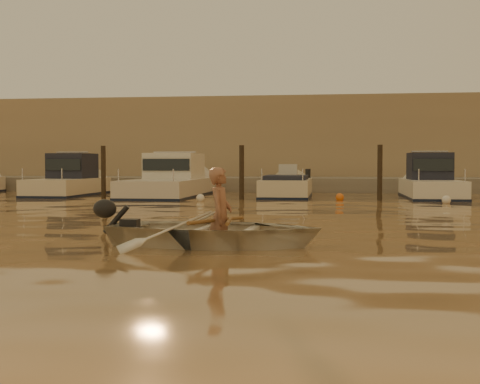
# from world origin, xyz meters

# --- Properties ---
(ground_plane) EXTENTS (160.00, 160.00, 0.00)m
(ground_plane) POSITION_xyz_m (0.00, 0.00, 0.00)
(ground_plane) COLOR olive
(ground_plane) RESTS_ON ground
(dinghy) EXTENTS (3.71, 2.80, 0.73)m
(dinghy) POSITION_xyz_m (1.23, 0.17, 0.24)
(dinghy) COLOR silver
(dinghy) RESTS_ON ground_plane
(person) EXTENTS (0.43, 0.61, 1.58)m
(person) POSITION_xyz_m (1.33, 0.16, 0.49)
(person) COLOR #98634C
(person) RESTS_ON dinghy
(outboard_motor) EXTENTS (0.93, 0.47, 0.70)m
(outboard_motor) POSITION_xyz_m (-0.26, 0.30, 0.28)
(outboard_motor) COLOR black
(outboard_motor) RESTS_ON dinghy
(oar_port) EXTENTS (0.32, 2.09, 0.13)m
(oar_port) POSITION_xyz_m (1.48, 0.15, 0.42)
(oar_port) COLOR brown
(oar_port) RESTS_ON dinghy
(oar_starboard) EXTENTS (0.59, 2.05, 0.13)m
(oar_starboard) POSITION_xyz_m (1.28, 0.17, 0.42)
(oar_starboard) COLOR brown
(oar_starboard) RESTS_ON dinghy
(moored_boat_1) EXTENTS (1.98, 5.98, 1.75)m
(moored_boat_1) POSITION_xyz_m (-7.83, 16.00, 0.62)
(moored_boat_1) COLOR beige
(moored_boat_1) RESTS_ON ground_plane
(moored_boat_2) EXTENTS (2.51, 8.32, 1.75)m
(moored_boat_2) POSITION_xyz_m (-3.44, 16.00, 0.62)
(moored_boat_2) COLOR silver
(moored_boat_2) RESTS_ON ground_plane
(moored_boat_3) EXTENTS (1.87, 5.47, 0.95)m
(moored_boat_3) POSITION_xyz_m (1.30, 16.00, 0.22)
(moored_boat_3) COLOR beige
(moored_boat_3) RESTS_ON ground_plane
(moored_boat_4) EXTENTS (1.96, 6.14, 1.75)m
(moored_boat_4) POSITION_xyz_m (6.90, 16.00, 0.62)
(moored_boat_4) COLOR white
(moored_boat_4) RESTS_ON ground_plane
(piling_1) EXTENTS (0.18, 0.18, 2.20)m
(piling_1) POSITION_xyz_m (-5.50, 13.80, 0.90)
(piling_1) COLOR #2D2319
(piling_1) RESTS_ON ground_plane
(piling_2) EXTENTS (0.18, 0.18, 2.20)m
(piling_2) POSITION_xyz_m (-0.20, 13.80, 0.90)
(piling_2) COLOR #2D2319
(piling_2) RESTS_ON ground_plane
(piling_3) EXTENTS (0.18, 0.18, 2.20)m
(piling_3) POSITION_xyz_m (4.80, 13.80, 0.90)
(piling_3) COLOR #2D2319
(piling_3) RESTS_ON ground_plane
(fender_b) EXTENTS (0.30, 0.30, 0.30)m
(fender_b) POSITION_xyz_m (-7.01, 13.70, 0.10)
(fender_b) COLOR #C57F17
(fender_b) RESTS_ON ground_plane
(fender_c) EXTENTS (0.30, 0.30, 0.30)m
(fender_c) POSITION_xyz_m (-1.52, 12.64, 0.10)
(fender_c) COLOR white
(fender_c) RESTS_ON ground_plane
(fender_d) EXTENTS (0.30, 0.30, 0.30)m
(fender_d) POSITION_xyz_m (3.39, 13.89, 0.10)
(fender_d) COLOR orange
(fender_d) RESTS_ON ground_plane
(fender_e) EXTENTS (0.30, 0.30, 0.30)m
(fender_e) POSITION_xyz_m (6.94, 12.68, 0.10)
(fender_e) COLOR white
(fender_e) RESTS_ON ground_plane
(quay) EXTENTS (52.00, 4.00, 1.00)m
(quay) POSITION_xyz_m (0.00, 21.50, 0.15)
(quay) COLOR gray
(quay) RESTS_ON ground_plane
(waterfront_building) EXTENTS (46.00, 7.00, 4.80)m
(waterfront_building) POSITION_xyz_m (0.00, 27.00, 2.40)
(waterfront_building) COLOR #9E8466
(waterfront_building) RESTS_ON quay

